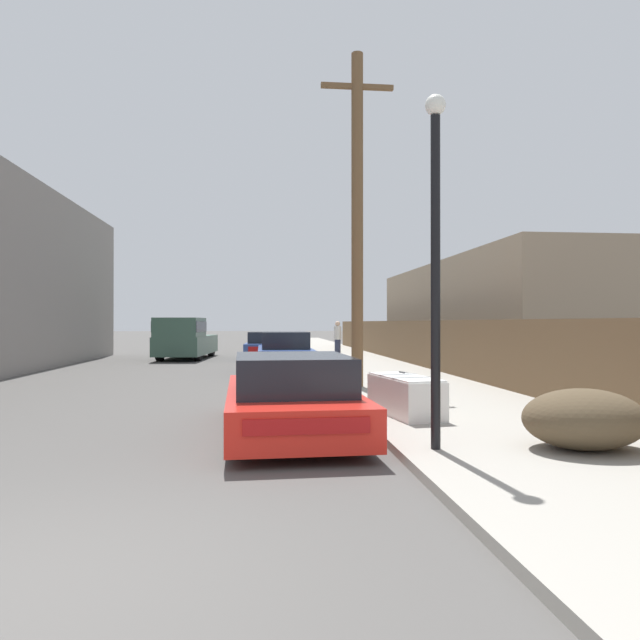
# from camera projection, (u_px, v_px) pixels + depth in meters

# --- Properties ---
(ground_plane) EXTENTS (220.00, 220.00, 0.00)m
(ground_plane) POSITION_uv_depth(u_px,v_px,m) (16.00, 597.00, 3.52)
(ground_plane) COLOR #4F4C49
(sidewalk_curb) EXTENTS (4.20, 63.00, 0.12)m
(sidewalk_curb) POSITION_uv_depth(u_px,v_px,m) (340.00, 356.00, 27.44)
(sidewalk_curb) COLOR #9E998E
(sidewalk_curb) RESTS_ON ground
(discarded_fridge) EXTENTS (0.98, 1.93, 0.68)m
(discarded_fridge) POSITION_uv_depth(u_px,v_px,m) (405.00, 395.00, 9.73)
(discarded_fridge) COLOR white
(discarded_fridge) RESTS_ON sidewalk_curb
(parked_sports_car_red) EXTENTS (2.05, 4.71, 1.21)m
(parked_sports_car_red) POSITION_uv_depth(u_px,v_px,m) (290.00, 397.00, 8.70)
(parked_sports_car_red) COLOR red
(parked_sports_car_red) RESTS_ON ground
(car_parked_mid) EXTENTS (1.78, 4.66, 1.39)m
(car_parked_mid) POSITION_uv_depth(u_px,v_px,m) (284.00, 353.00, 19.30)
(car_parked_mid) COLOR #2D478C
(car_parked_mid) RESTS_ON ground
(car_parked_far) EXTENTS (2.06, 4.27, 1.27)m
(car_parked_far) POSITION_uv_depth(u_px,v_px,m) (267.00, 346.00, 25.94)
(car_parked_far) COLOR #2D478C
(car_parked_far) RESTS_ON ground
(pickup_truck) EXTENTS (2.44, 5.64, 1.91)m
(pickup_truck) POSITION_uv_depth(u_px,v_px,m) (185.00, 339.00, 26.23)
(pickup_truck) COLOR #385647
(pickup_truck) RESTS_ON ground
(utility_pole) EXTENTS (1.80, 0.29, 8.21)m
(utility_pole) POSITION_uv_depth(u_px,v_px,m) (357.00, 215.00, 14.00)
(utility_pole) COLOR brown
(utility_pole) RESTS_ON sidewalk_curb
(street_lamp) EXTENTS (0.26, 0.26, 4.43)m
(street_lamp) POSITION_uv_depth(u_px,v_px,m) (435.00, 242.00, 7.11)
(street_lamp) COLOR black
(street_lamp) RESTS_ON sidewalk_curb
(brush_pile) EXTENTS (1.52, 1.24, 0.75)m
(brush_pile) POSITION_uv_depth(u_px,v_px,m) (584.00, 419.00, 7.08)
(brush_pile) COLOR brown
(brush_pile) RESTS_ON sidewalk_curb
(wooden_fence) EXTENTS (0.08, 36.80, 1.65)m
(wooden_fence) POSITION_uv_depth(u_px,v_px,m) (412.00, 342.00, 21.71)
(wooden_fence) COLOR brown
(wooden_fence) RESTS_ON sidewalk_curb
(building_right_house) EXTENTS (6.00, 17.33, 4.25)m
(building_right_house) POSITION_uv_depth(u_px,v_px,m) (498.00, 313.00, 24.91)
(building_right_house) COLOR gray
(building_right_house) RESTS_ON ground
(pedestrian) EXTENTS (0.34, 0.34, 1.64)m
(pedestrian) POSITION_uv_depth(u_px,v_px,m) (338.00, 338.00, 26.51)
(pedestrian) COLOR #282D42
(pedestrian) RESTS_ON sidewalk_curb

